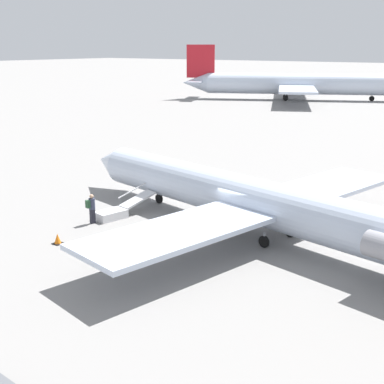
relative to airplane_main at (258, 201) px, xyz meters
name	(u,v)px	position (x,y,z in m)	size (l,w,h in m)	color
ground_plane	(245,231)	(0.87, -0.18, -1.92)	(600.00, 600.00, 0.00)	gray
airplane_main	(258,201)	(0.00, 0.00, 0.00)	(28.71, 22.07, 6.43)	silver
airplane_taxiing_distant	(301,84)	(29.18, -70.19, 1.08)	(43.07, 33.98, 10.08)	silver
boarding_stairs	(116,211)	(8.39, 2.10, -1.56)	(1.80, 4.14, 1.63)	silver
passenger	(92,207)	(8.74, 3.76, -0.92)	(0.39, 0.56, 1.74)	#23232D
traffic_cone_near_stairs	(58,239)	(7.82, 7.13, -1.67)	(0.50, 0.50, 0.55)	black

